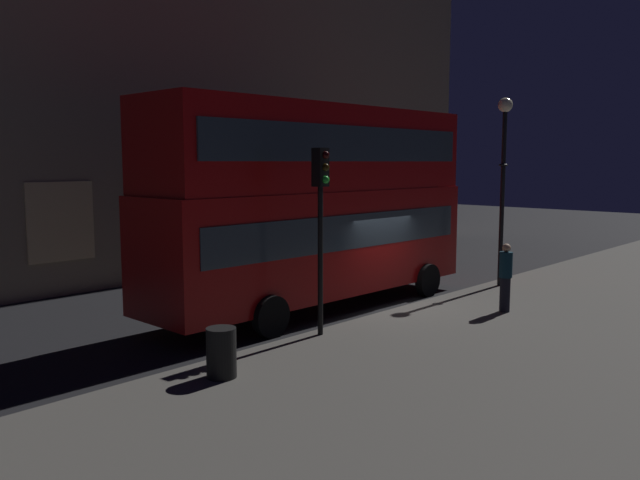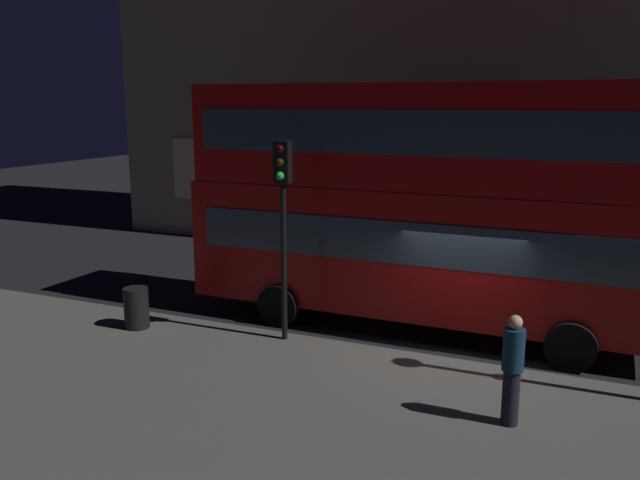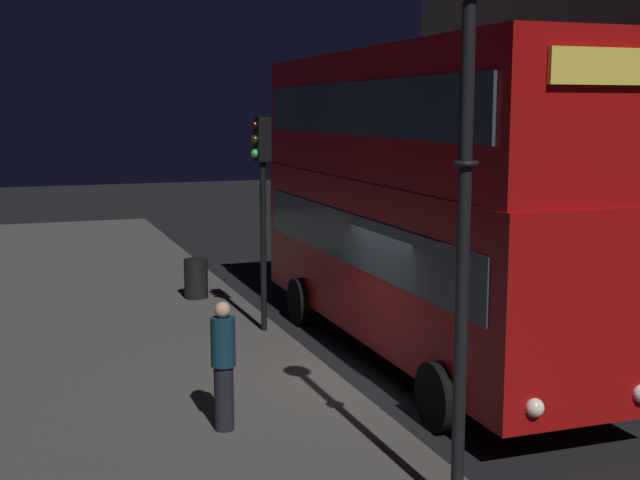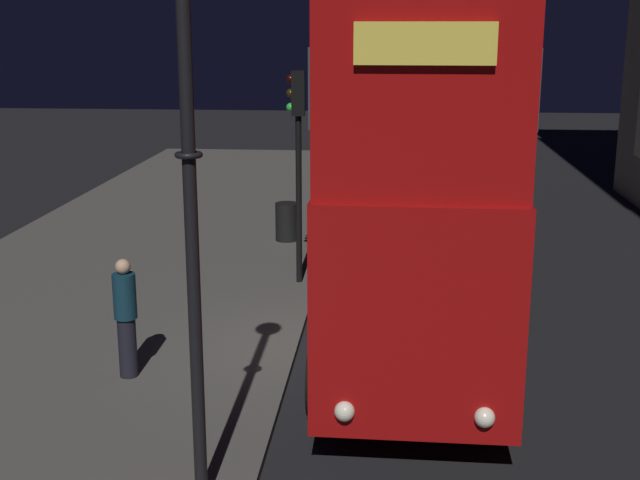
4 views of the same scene
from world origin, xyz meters
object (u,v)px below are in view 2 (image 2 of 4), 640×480
pedestrian (512,368)px  litter_bin (136,308)px  traffic_light_near_kerb (283,200)px  double_decker_bus (416,196)px

pedestrian → litter_bin: pedestrian is taller
traffic_light_near_kerb → double_decker_bus: bearing=41.2°
double_decker_bus → traffic_light_near_kerb: bearing=-134.2°
double_decker_bus → traffic_light_near_kerb: size_ratio=2.48×
double_decker_bus → pedestrian: size_ratio=5.81×
traffic_light_near_kerb → litter_bin: (-3.37, -0.66, -2.56)m
traffic_light_near_kerb → litter_bin: size_ratio=4.58×
traffic_light_near_kerb → pedestrian: size_ratio=2.34×
pedestrian → double_decker_bus: bearing=-33.8°
double_decker_bus → traffic_light_near_kerb: double_decker_bus is taller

